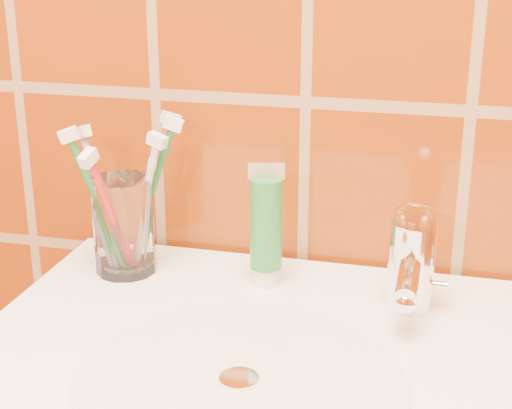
# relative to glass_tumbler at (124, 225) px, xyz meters

# --- Properties ---
(glass_tumbler) EXTENTS (0.09, 0.09, 0.11)m
(glass_tumbler) POSITION_rel_glass_tumbler_xyz_m (0.00, 0.00, 0.00)
(glass_tumbler) COLOR white
(glass_tumbler) RESTS_ON pedestal_sink
(toothpaste_tube) EXTENTS (0.04, 0.04, 0.14)m
(toothpaste_tube) POSITION_rel_glass_tumbler_xyz_m (0.17, 0.01, 0.01)
(toothpaste_tube) COLOR white
(toothpaste_tube) RESTS_ON pedestal_sink
(faucet) EXTENTS (0.05, 0.11, 0.12)m
(faucet) POSITION_rel_glass_tumbler_xyz_m (0.33, -0.02, 0.01)
(faucet) COLOR white
(faucet) RESTS_ON pedestal_sink
(toothbrush_0) EXTENTS (0.09, 0.08, 0.18)m
(toothbrush_0) POSITION_rel_glass_tumbler_xyz_m (0.02, 0.00, 0.03)
(toothbrush_0) COLOR silver
(toothbrush_0) RESTS_ON glass_tumbler
(toothbrush_1) EXTENTS (0.14, 0.13, 0.20)m
(toothbrush_1) POSITION_rel_glass_tumbler_xyz_m (0.02, 0.03, 0.03)
(toothbrush_1) COLOR red
(toothbrush_1) RESTS_ON glass_tumbler
(toothbrush_2) EXTENTS (0.13, 0.12, 0.18)m
(toothbrush_2) POSITION_rel_glass_tumbler_xyz_m (-0.03, 0.01, 0.03)
(toothbrush_2) COLOR #779DD5
(toothbrush_2) RESTS_ON glass_tumbler
(toothbrush_3) EXTENTS (0.07, 0.15, 0.19)m
(toothbrush_3) POSITION_rel_glass_tumbler_xyz_m (0.00, -0.03, 0.02)
(toothbrush_3) COLOR #A92428
(toothbrush_3) RESTS_ON glass_tumbler
(toothbrush_4) EXTENTS (0.12, 0.11, 0.19)m
(toothbrush_4) POSITION_rel_glass_tumbler_xyz_m (-0.02, -0.02, 0.03)
(toothbrush_4) COLOR #207930
(toothbrush_4) RESTS_ON glass_tumbler
(toothbrush_5) EXTENTS (0.11, 0.10, 0.19)m
(toothbrush_5) POSITION_rel_glass_tumbler_xyz_m (0.03, 0.02, 0.03)
(toothbrush_5) COLOR #1D6F32
(toothbrush_5) RESTS_ON glass_tumbler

